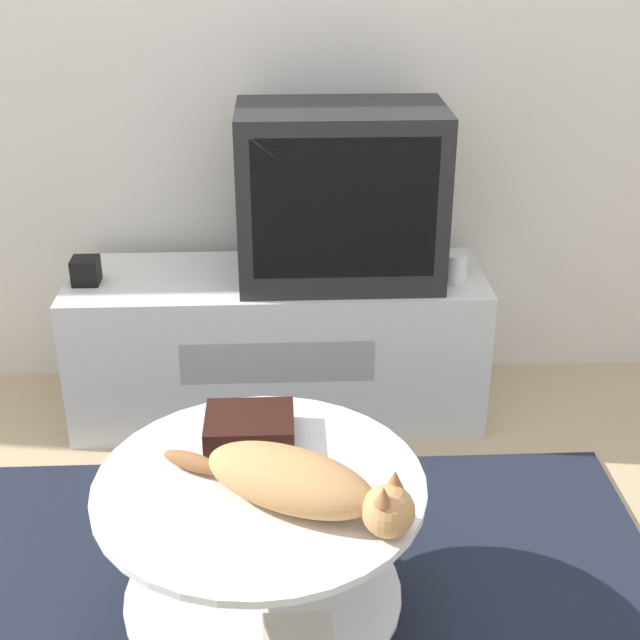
{
  "coord_description": "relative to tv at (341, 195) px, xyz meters",
  "views": [
    {
      "loc": [
        0.05,
        -1.54,
        1.63
      ],
      "look_at": [
        0.14,
        0.54,
        0.62
      ],
      "focal_mm": 50.0,
      "sensor_mm": 36.0,
      "label": 1
    }
  ],
  "objects": [
    {
      "name": "wall_back",
      "position": [
        -0.23,
        0.33,
        0.52
      ],
      "size": [
        8.0,
        0.05,
        2.6
      ],
      "color": "silver",
      "rests_on": "ground_plane"
    },
    {
      "name": "tv_stand",
      "position": [
        -0.21,
        0.02,
        -0.53
      ],
      "size": [
        1.35,
        0.44,
        0.5
      ],
      "color": "silver",
      "rests_on": "ground_plane"
    },
    {
      "name": "tv",
      "position": [
        0.0,
        0.0,
        0.0
      ],
      "size": [
        0.63,
        0.36,
        0.55
      ],
      "color": "#232326",
      "rests_on": "tv_stand"
    },
    {
      "name": "speaker",
      "position": [
        -0.8,
        -0.02,
        -0.23
      ],
      "size": [
        0.08,
        0.08,
        0.08
      ],
      "color": "black",
      "rests_on": "tv_stand"
    },
    {
      "name": "mug",
      "position": [
        0.36,
        -0.06,
        -0.23
      ],
      "size": [
        0.07,
        0.07,
        0.1
      ],
      "color": "white",
      "rests_on": "tv_stand"
    },
    {
      "name": "coffee_table",
      "position": [
        -0.24,
        -1.03,
        -0.47
      ],
      "size": [
        0.73,
        0.73,
        0.44
      ],
      "color": "#B2B2B7",
      "rests_on": "rug"
    },
    {
      "name": "dvd_box",
      "position": [
        -0.27,
        -0.85,
        -0.29
      ],
      "size": [
        0.21,
        0.17,
        0.06
      ],
      "color": "black",
      "rests_on": "coffee_table"
    },
    {
      "name": "cat",
      "position": [
        -0.15,
        -1.12,
        -0.26
      ],
      "size": [
        0.54,
        0.34,
        0.13
      ],
      "rotation": [
        0.0,
        0.0,
        -0.51
      ],
      "color": "tan",
      "rests_on": "coffee_table"
    }
  ]
}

